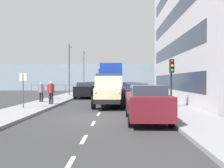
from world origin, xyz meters
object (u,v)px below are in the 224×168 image
object	(u,v)px
pedestrian_near_railing	(51,91)
pedestrian_by_lamp	(51,89)
truck_vintage_cream	(109,91)
car_grey_oppositeside_1	(91,88)
car_silver_oppositeside_2	(96,87)
traffic_light_near	(172,72)
car_maroon_kerbside_near	(147,103)
car_teal_kerbside_3	(129,89)
car_red_kerbside_2	(132,91)
lorry_cargo_blue	(111,79)
lamp_post_promenade	(69,65)
car_black_oppositeside_0	(85,90)
car_navy_kerbside_1	(136,94)
pedestrian_with_bag	(49,89)
street_sign	(23,84)
lamp_post_far	(84,67)
pedestrian_couple_b	(41,91)

from	to	relation	value
pedestrian_near_railing	pedestrian_by_lamp	world-z (taller)	pedestrian_near_railing
truck_vintage_cream	car_grey_oppositeside_1	xyz separation A→B (m)	(2.91, -13.74, -0.28)
car_silver_oppositeside_2	traffic_light_near	xyz separation A→B (m)	(-7.17, 21.48, 1.57)
car_grey_oppositeside_1	pedestrian_near_railing	size ratio (longest dim) A/B	2.59
car_maroon_kerbside_near	car_teal_kerbside_3	world-z (taller)	same
car_maroon_kerbside_near	car_red_kerbside_2	size ratio (longest dim) A/B	0.99
car_grey_oppositeside_1	truck_vintage_cream	bearing A→B (deg)	101.98
car_red_kerbside_2	car_teal_kerbside_3	distance (m)	5.31
pedestrian_near_railing	traffic_light_near	bearing A→B (deg)	169.49
truck_vintage_cream	pedestrian_near_railing	distance (m)	4.38
lorry_cargo_blue	lamp_post_promenade	xyz separation A→B (m)	(5.19, -0.69, 1.77)
pedestrian_by_lamp	car_silver_oppositeside_2	bearing A→B (deg)	-99.41
truck_vintage_cream	car_grey_oppositeside_1	world-z (taller)	truck_vintage_cream
car_black_oppositeside_0	lamp_post_promenade	distance (m)	4.85
car_navy_kerbside_1	pedestrian_with_bag	bearing A→B (deg)	-32.76
truck_vintage_cream	street_sign	distance (m)	5.82
lorry_cargo_blue	car_teal_kerbside_3	world-z (taller)	lorry_cargo_blue
lamp_post_far	street_sign	distance (m)	24.07
car_teal_kerbside_3	pedestrian_by_lamp	size ratio (longest dim) A/B	2.51
car_black_oppositeside_0	pedestrian_near_railing	distance (m)	7.88
car_maroon_kerbside_near	car_navy_kerbside_1	bearing A→B (deg)	-90.00
pedestrian_with_bag	car_teal_kerbside_3	bearing A→B (deg)	-147.91
pedestrian_couple_b	pedestrian_near_railing	bearing A→B (deg)	127.11
pedestrian_with_bag	street_sign	xyz separation A→B (m)	(-0.66, 7.72, 0.58)
car_red_kerbside_2	pedestrian_near_railing	xyz separation A→B (m)	(6.39, 5.23, 0.27)
lorry_cargo_blue	car_silver_oppositeside_2	xyz separation A→B (m)	(2.80, -9.82, -1.18)
car_teal_kerbside_3	car_black_oppositeside_0	bearing A→B (deg)	29.53
car_black_oppositeside_0	car_silver_oppositeside_2	bearing A→B (deg)	-90.00
car_teal_kerbside_3	pedestrian_couple_b	size ratio (longest dim) A/B	2.66
lorry_cargo_blue	car_grey_oppositeside_1	bearing A→B (deg)	-49.45
car_black_oppositeside_0	car_silver_oppositeside_2	world-z (taller)	same
lorry_cargo_blue	car_black_oppositeside_0	world-z (taller)	lorry_cargo_blue
car_grey_oppositeside_1	car_silver_oppositeside_2	xyz separation A→B (m)	(-0.00, -6.55, 0.00)
lamp_post_far	car_maroon_kerbside_near	bearing A→B (deg)	104.57
car_maroon_kerbside_near	lamp_post_promenade	size ratio (longest dim) A/B	0.70
car_navy_kerbside_1	car_red_kerbside_2	bearing A→B (deg)	-90.00
lamp_post_far	car_red_kerbside_2	bearing A→B (deg)	113.71
car_black_oppositeside_0	traffic_light_near	xyz separation A→B (m)	(-7.17, 9.34, 1.58)
pedestrian_couple_b	pedestrian_by_lamp	bearing A→B (deg)	-94.41
lorry_cargo_blue	pedestrian_near_railing	bearing A→B (deg)	67.15
car_navy_kerbside_1	lorry_cargo_blue	bearing A→B (deg)	-77.77
lamp_post_promenade	street_sign	size ratio (longest dim) A/B	2.74
pedestrian_couple_b	car_maroon_kerbside_near	bearing A→B (deg)	134.53
traffic_light_near	car_red_kerbside_2	bearing A→B (deg)	-71.97
car_maroon_kerbside_near	pedestrian_near_railing	distance (m)	8.82
lamp_post_far	pedestrian_couple_b	bearing A→B (deg)	88.44
car_maroon_kerbside_near	car_red_kerbside_2	distance (m)	11.31
pedestrian_near_railing	lorry_cargo_blue	bearing A→B (deg)	-112.85
car_grey_oppositeside_1	car_teal_kerbside_3	bearing A→B (deg)	150.53
car_maroon_kerbside_near	pedestrian_with_bag	bearing A→B (deg)	-54.60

